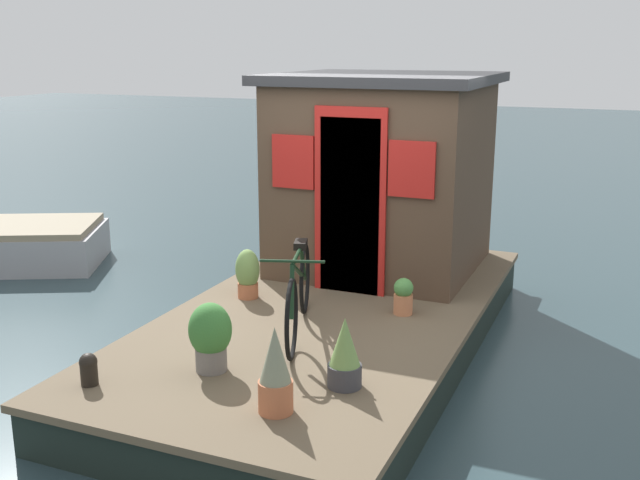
{
  "coord_description": "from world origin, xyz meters",
  "views": [
    {
      "loc": [
        -6.06,
        -2.48,
        2.77
      ],
      "look_at": [
        -0.2,
        0.0,
        1.12
      ],
      "focal_mm": 42.34,
      "sensor_mm": 36.0,
      "label": 1
    }
  ],
  "objects_px": {
    "potted_plant_rosemary": "(248,274)",
    "houseboat_cabin": "(383,172)",
    "potted_plant_basil": "(345,354)",
    "potted_plant_fern": "(210,335)",
    "potted_plant_sage": "(403,296)",
    "bicycle": "(299,293)",
    "potted_plant_lavender": "(275,372)",
    "mooring_bollard": "(89,368)"
  },
  "relations": [
    {
      "from": "potted_plant_lavender",
      "to": "potted_plant_sage",
      "type": "height_order",
      "value": "potted_plant_lavender"
    },
    {
      "from": "potted_plant_basil",
      "to": "houseboat_cabin",
      "type": "bearing_deg",
      "value": 13.61
    },
    {
      "from": "bicycle",
      "to": "potted_plant_sage",
      "type": "height_order",
      "value": "bicycle"
    },
    {
      "from": "bicycle",
      "to": "potted_plant_fern",
      "type": "xyz_separation_m",
      "value": [
        -0.93,
        0.29,
        -0.08
      ]
    },
    {
      "from": "potted_plant_basil",
      "to": "potted_plant_rosemary",
      "type": "xyz_separation_m",
      "value": [
        1.45,
        1.55,
        -0.01
      ]
    },
    {
      "from": "houseboat_cabin",
      "to": "potted_plant_basil",
      "type": "relative_size",
      "value": 4.25
    },
    {
      "from": "houseboat_cabin",
      "to": "potted_plant_basil",
      "type": "height_order",
      "value": "houseboat_cabin"
    },
    {
      "from": "potted_plant_fern",
      "to": "potted_plant_sage",
      "type": "height_order",
      "value": "potted_plant_fern"
    },
    {
      "from": "houseboat_cabin",
      "to": "bicycle",
      "type": "relative_size",
      "value": 1.37
    },
    {
      "from": "mooring_bollard",
      "to": "potted_plant_sage",
      "type": "bearing_deg",
      "value": -35.58
    },
    {
      "from": "potted_plant_lavender",
      "to": "potted_plant_sage",
      "type": "bearing_deg",
      "value": -6.09
    },
    {
      "from": "houseboat_cabin",
      "to": "potted_plant_fern",
      "type": "distance_m",
      "value": 3.22
    },
    {
      "from": "houseboat_cabin",
      "to": "potted_plant_rosemary",
      "type": "xyz_separation_m",
      "value": [
        -1.53,
        0.83,
        -0.8
      ]
    },
    {
      "from": "potted_plant_rosemary",
      "to": "potted_plant_lavender",
      "type": "bearing_deg",
      "value": -147.35
    },
    {
      "from": "potted_plant_fern",
      "to": "potted_plant_basil",
      "type": "relative_size",
      "value": 1.02
    },
    {
      "from": "houseboat_cabin",
      "to": "bicycle",
      "type": "xyz_separation_m",
      "value": [
        -2.18,
        -0.0,
        -0.68
      ]
    },
    {
      "from": "bicycle",
      "to": "potted_plant_lavender",
      "type": "bearing_deg",
      "value": -161.72
    },
    {
      "from": "potted_plant_fern",
      "to": "potted_plant_sage",
      "type": "relative_size",
      "value": 1.57
    },
    {
      "from": "potted_plant_basil",
      "to": "potted_plant_rosemary",
      "type": "relative_size",
      "value": 1.08
    },
    {
      "from": "potted_plant_rosemary",
      "to": "houseboat_cabin",
      "type": "bearing_deg",
      "value": -28.51
    },
    {
      "from": "potted_plant_basil",
      "to": "bicycle",
      "type": "bearing_deg",
      "value": 42.0
    },
    {
      "from": "bicycle",
      "to": "potted_plant_basil",
      "type": "bearing_deg",
      "value": -138.0
    },
    {
      "from": "potted_plant_fern",
      "to": "potted_plant_rosemary",
      "type": "xyz_separation_m",
      "value": [
        1.58,
        0.54,
        -0.04
      ]
    },
    {
      "from": "potted_plant_lavender",
      "to": "potted_plant_basil",
      "type": "bearing_deg",
      "value": -27.56
    },
    {
      "from": "potted_plant_rosemary",
      "to": "potted_plant_sage",
      "type": "bearing_deg",
      "value": -84.62
    },
    {
      "from": "potted_plant_sage",
      "to": "potted_plant_basil",
      "type": "relative_size",
      "value": 0.65
    },
    {
      "from": "potted_plant_lavender",
      "to": "mooring_bollard",
      "type": "bearing_deg",
      "value": 96.09
    },
    {
      "from": "potted_plant_fern",
      "to": "potted_plant_rosemary",
      "type": "bearing_deg",
      "value": 18.89
    },
    {
      "from": "potted_plant_sage",
      "to": "potted_plant_rosemary",
      "type": "distance_m",
      "value": 1.51
    },
    {
      "from": "potted_plant_rosemary",
      "to": "potted_plant_basil",
      "type": "bearing_deg",
      "value": -133.1
    },
    {
      "from": "bicycle",
      "to": "potted_plant_lavender",
      "type": "relative_size",
      "value": 2.68
    },
    {
      "from": "potted_plant_fern",
      "to": "potted_plant_rosemary",
      "type": "relative_size",
      "value": 1.1
    },
    {
      "from": "bicycle",
      "to": "potted_plant_basil",
      "type": "xyz_separation_m",
      "value": [
        -0.8,
        -0.72,
        -0.11
      ]
    },
    {
      "from": "potted_plant_basil",
      "to": "potted_plant_sage",
      "type": "bearing_deg",
      "value": 1.87
    },
    {
      "from": "potted_plant_lavender",
      "to": "potted_plant_rosemary",
      "type": "xyz_separation_m",
      "value": [
        1.99,
        1.27,
        -0.05
      ]
    },
    {
      "from": "potted_plant_sage",
      "to": "potted_plant_basil",
      "type": "height_order",
      "value": "potted_plant_basil"
    },
    {
      "from": "bicycle",
      "to": "potted_plant_sage",
      "type": "xyz_separation_m",
      "value": [
        0.8,
        -0.67,
        -0.19
      ]
    },
    {
      "from": "bicycle",
      "to": "potted_plant_rosemary",
      "type": "height_order",
      "value": "bicycle"
    },
    {
      "from": "potted_plant_fern",
      "to": "mooring_bollard",
      "type": "bearing_deg",
      "value": 129.59
    },
    {
      "from": "mooring_bollard",
      "to": "potted_plant_fern",
      "type": "bearing_deg",
      "value": -50.41
    },
    {
      "from": "potted_plant_fern",
      "to": "potted_plant_lavender",
      "type": "xyz_separation_m",
      "value": [
        -0.41,
        -0.73,
        0.01
      ]
    },
    {
      "from": "potted_plant_sage",
      "to": "mooring_bollard",
      "type": "xyz_separation_m",
      "value": [
        -2.28,
        1.63,
        -0.04
      ]
    }
  ]
}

